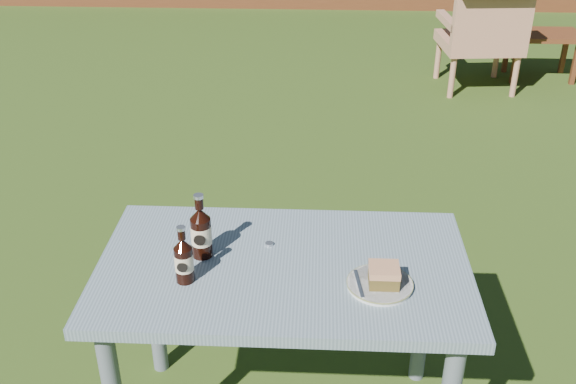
# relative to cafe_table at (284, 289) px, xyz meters

# --- Properties ---
(ground) EXTENTS (80.00, 80.00, 0.00)m
(ground) POSITION_rel_cafe_table_xyz_m (0.00, 1.60, -0.62)
(ground) COLOR #334916
(cafe_table) EXTENTS (1.20, 0.70, 0.72)m
(cafe_table) POSITION_rel_cafe_table_xyz_m (0.00, 0.00, 0.00)
(cafe_table) COLOR slate
(cafe_table) RESTS_ON ground
(plate) EXTENTS (0.20, 0.20, 0.01)m
(plate) POSITION_rel_cafe_table_xyz_m (0.30, -0.10, 0.11)
(plate) COLOR silver
(plate) RESTS_ON cafe_table
(cake_slice) EXTENTS (0.09, 0.09, 0.06)m
(cake_slice) POSITION_rel_cafe_table_xyz_m (0.31, -0.11, 0.15)
(cake_slice) COLOR #504019
(cake_slice) RESTS_ON plate
(fork) EXTENTS (0.03, 0.14, 0.00)m
(fork) POSITION_rel_cafe_table_xyz_m (0.24, -0.11, 0.12)
(fork) COLOR silver
(fork) RESTS_ON plate
(cola_bottle_near) EXTENTS (0.07, 0.07, 0.23)m
(cola_bottle_near) POSITION_rel_cafe_table_xyz_m (-0.27, 0.04, 0.19)
(cola_bottle_near) COLOR black
(cola_bottle_near) RESTS_ON cafe_table
(cola_bottle_far) EXTENTS (0.06, 0.06, 0.19)m
(cola_bottle_far) POSITION_rel_cafe_table_xyz_m (-0.30, -0.10, 0.18)
(cola_bottle_far) COLOR black
(cola_bottle_far) RESTS_ON cafe_table
(bottle_cap) EXTENTS (0.03, 0.03, 0.01)m
(bottle_cap) POSITION_rel_cafe_table_xyz_m (-0.05, 0.11, 0.11)
(bottle_cap) COLOR silver
(bottle_cap) RESTS_ON cafe_table
(armchair_left) EXTENTS (0.66, 0.62, 0.82)m
(armchair_left) POSITION_rel_cafe_table_xyz_m (1.41, 3.62, -0.16)
(armchair_left) COLOR tan
(armchair_left) RESTS_ON ground
(side_table) EXTENTS (0.60, 0.40, 0.40)m
(side_table) POSITION_rel_cafe_table_xyz_m (2.00, 3.96, -0.28)
(side_table) COLOR #592C15
(side_table) RESTS_ON ground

